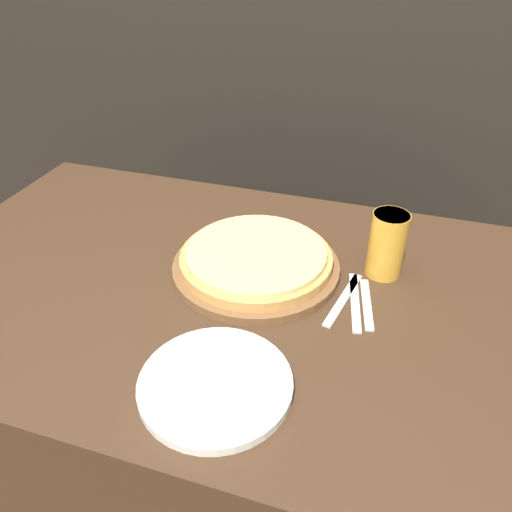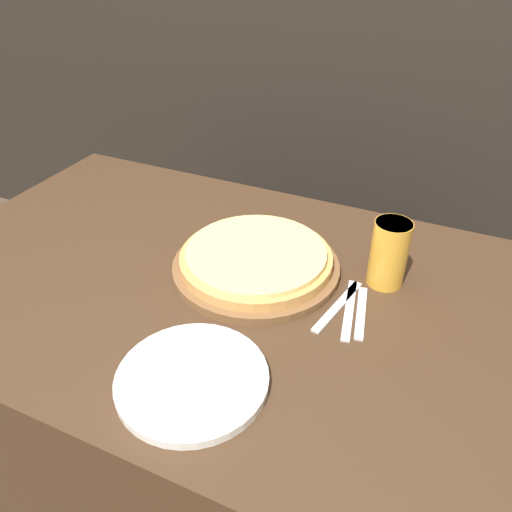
% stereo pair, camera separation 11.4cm
% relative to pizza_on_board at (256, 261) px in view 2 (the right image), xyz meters
% --- Properties ---
extents(ground_plane, '(12.00, 12.00, 0.00)m').
position_rel_pizza_on_board_xyz_m(ground_plane, '(-0.06, -0.07, -0.76)').
color(ground_plane, '#473828').
extents(dining_table, '(1.47, 0.92, 0.73)m').
position_rel_pizza_on_board_xyz_m(dining_table, '(-0.06, -0.07, -0.39)').
color(dining_table, '#3D2819').
rests_on(dining_table, ground_plane).
extents(pizza_on_board, '(0.39, 0.39, 0.06)m').
position_rel_pizza_on_board_xyz_m(pizza_on_board, '(0.00, 0.00, 0.00)').
color(pizza_on_board, brown).
rests_on(pizza_on_board, dining_table).
extents(beer_glass, '(0.08, 0.08, 0.16)m').
position_rel_pizza_on_board_xyz_m(beer_glass, '(0.28, 0.08, 0.06)').
color(beer_glass, gold).
rests_on(beer_glass, dining_table).
extents(dinner_plate, '(0.27, 0.27, 0.02)m').
position_rel_pizza_on_board_xyz_m(dinner_plate, '(0.04, -0.36, -0.02)').
color(dinner_plate, silver).
rests_on(dinner_plate, dining_table).
extents(fork, '(0.06, 0.20, 0.00)m').
position_rel_pizza_on_board_xyz_m(fork, '(0.21, -0.05, -0.02)').
color(fork, silver).
rests_on(fork, dining_table).
extents(dinner_knife, '(0.05, 0.20, 0.00)m').
position_rel_pizza_on_board_xyz_m(dinner_knife, '(0.24, -0.05, -0.02)').
color(dinner_knife, silver).
rests_on(dinner_knife, dining_table).
extents(spoon, '(0.05, 0.17, 0.00)m').
position_rel_pizza_on_board_xyz_m(spoon, '(0.26, -0.05, -0.02)').
color(spoon, silver).
rests_on(spoon, dining_table).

